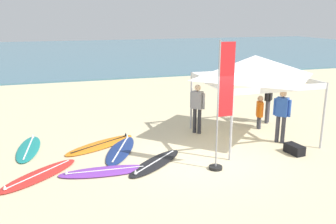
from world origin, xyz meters
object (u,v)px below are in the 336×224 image
Objects in this scene: surfboard_purple at (105,171)px; person_grey at (197,105)px; surfboard_orange at (101,145)px; person_blue at (282,113)px; gear_bag_near_tent at (294,149)px; surfboard_navy at (121,150)px; banner_flag at (222,112)px; person_black at (269,97)px; person_orange at (260,111)px; surfboard_teal at (29,149)px; surfboard_black at (155,163)px; surfboard_red at (39,175)px; canopy_tent at (255,67)px.

person_grey is (3.52, 2.33, 0.95)m from surfboard_purple.
person_blue is at bearing -14.05° from surfboard_orange.
surfboard_purple is at bearing 176.42° from gear_bag_near_tent.
surfboard_navy is at bearing -49.69° from surfboard_orange.
banner_flag is (2.97, -0.66, 1.54)m from surfboard_purple.
banner_flag reaches higher than person_blue.
surfboard_orange is 6.49m from person_black.
person_orange is at bearing 44.47° from banner_flag.
surfboard_teal and surfboard_orange have the same top height.
person_black is (6.54, 2.70, 0.95)m from surfboard_purple.
surfboard_orange is 1.05× the size of surfboard_purple.
banner_flag is (1.56, -0.80, 1.54)m from surfboard_black.
surfboard_navy is at bearing 171.21° from person_blue.
person_black is 3.31m from gear_bag_near_tent.
surfboard_navy is at bearing -162.30° from person_grey.
person_blue is at bearing -111.95° from person_black.
surfboard_red is 0.65× the size of banner_flag.
person_blue reaches higher than person_orange.
person_blue reaches higher than surfboard_black.
surfboard_navy is 1.07× the size of surfboard_teal.
gear_bag_near_tent is (-0.99, -3.04, -0.85)m from person_black.
surfboard_teal is 7.90m from person_orange.
surfboard_navy is 0.75× the size of banner_flag.
canopy_tent is 5.35× the size of gear_bag_near_tent.
surfboard_black is (3.05, -0.12, 0.00)m from surfboard_red.
canopy_tent is at bearing -8.04° from surfboard_orange.
canopy_tent reaches higher than surfboard_teal.
gear_bag_near_tent reaches higher than surfboard_red.
gear_bag_near_tent is (5.55, -0.35, 0.10)m from surfboard_purple.
canopy_tent reaches higher than gear_bag_near_tent.
person_grey is (5.15, 2.07, 0.95)m from surfboard_red.
gear_bag_near_tent is (-0.16, -0.99, -0.85)m from person_blue.
canopy_tent reaches higher than person_grey.
surfboard_navy is at bearing 64.74° from surfboard_purple.
person_black is at bearing 5.90° from surfboard_orange.
surfboard_orange is (2.15, -0.33, -0.00)m from surfboard_teal.
banner_flag is at bearing -154.46° from person_blue.
surfboard_red is at bearing -135.22° from surfboard_orange.
canopy_tent reaches higher than surfboard_red.
gear_bag_near_tent is (-0.33, -2.54, -0.52)m from person_orange.
canopy_tent is 1.53× the size of surfboard_black.
surfboard_purple is 4.33m from person_grey.
person_blue is 2.21m from person_black.
surfboard_black is at bearing -2.30° from surfboard_red.
gear_bag_near_tent is at bearing -3.58° from surfboard_purple.
surfboard_orange is at bearing 136.24° from banner_flag.
surfboard_teal is at bearing 160.63° from surfboard_navy.
person_blue reaches higher than gear_bag_near_tent.
surfboard_red is 5.64m from person_grey.
surfboard_purple is at bearing -174.41° from surfboard_black.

